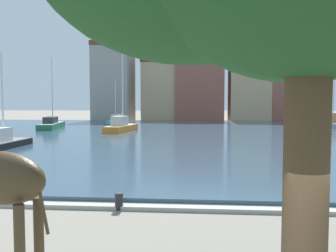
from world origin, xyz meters
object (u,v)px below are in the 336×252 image
at_px(sailboat_teal, 116,121).
at_px(sailboat_orange, 123,127).
at_px(sailboat_grey, 332,124).
at_px(mooring_bollard, 119,201).
at_px(sailboat_green, 53,125).
at_px(sailboat_black, 3,143).

relative_size(sailboat_teal, sailboat_orange, 1.04).
relative_size(sailboat_grey, mooring_bollard, 19.02).
bearing_deg(sailboat_grey, sailboat_green, -173.39).
height_order(sailboat_grey, sailboat_green, sailboat_green).
xyz_separation_m(sailboat_teal, sailboat_orange, (4.33, -15.48, 0.15)).
height_order(sailboat_teal, sailboat_green, sailboat_green).
relative_size(sailboat_teal, mooring_bollard, 19.55).
bearing_deg(sailboat_orange, sailboat_teal, 105.63).
bearing_deg(sailboat_orange, sailboat_black, -108.10).
xyz_separation_m(sailboat_orange, mooring_bollard, (5.50, -26.70, -0.38)).
relative_size(sailboat_black, sailboat_green, 0.70).
xyz_separation_m(sailboat_black, sailboat_orange, (4.80, 14.69, 0.10)).
distance_m(sailboat_grey, mooring_bollard, 38.98).
bearing_deg(sailboat_orange, mooring_bollard, -78.36).
bearing_deg(sailboat_teal, sailboat_green, -112.21).
distance_m(sailboat_orange, mooring_bollard, 27.27).
relative_size(sailboat_black, mooring_bollard, 13.14).
bearing_deg(sailboat_teal, sailboat_black, -90.89).
xyz_separation_m(sailboat_grey, mooring_bollard, (-18.47, -34.32, -0.37)).
distance_m(sailboat_teal, sailboat_orange, 16.07).
distance_m(sailboat_teal, mooring_bollard, 43.31).
bearing_deg(sailboat_green, sailboat_black, -76.88).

